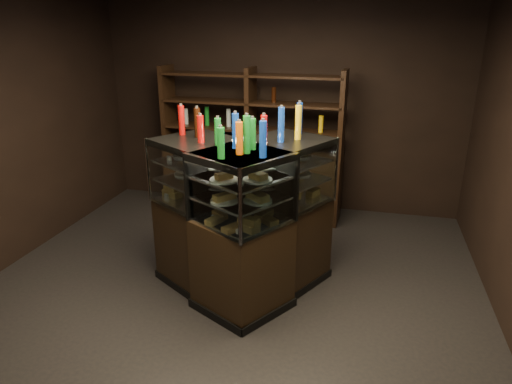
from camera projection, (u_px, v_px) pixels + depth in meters
ground at (228, 291)px, 4.55m from camera, size 5.00×5.00×0.00m
room_shell at (223, 95)px, 3.88m from camera, size 5.02×5.02×3.01m
display_case at (243, 245)px, 4.39m from camera, size 1.80×1.54×1.50m
food_display at (242, 183)px, 4.17m from camera, size 1.38×1.19×0.46m
bottles_top at (241, 129)px, 4.01m from camera, size 1.21×1.05×0.30m
potted_conifer at (300, 234)px, 4.90m from camera, size 0.32×0.32×0.69m
back_shelving at (251, 172)px, 6.28m from camera, size 2.47×0.53×2.00m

